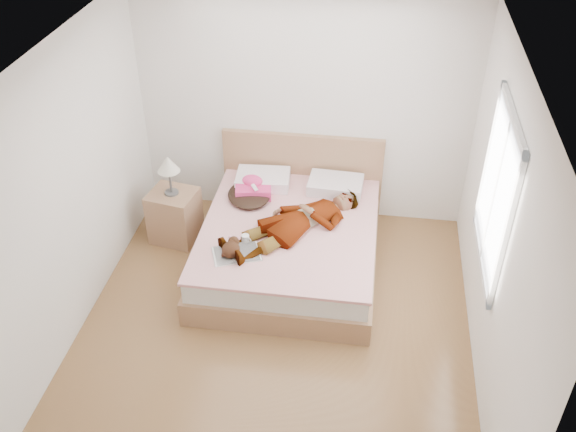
% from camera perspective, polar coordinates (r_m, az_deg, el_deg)
% --- Properties ---
extents(ground, '(4.00, 4.00, 0.00)m').
position_cam_1_polar(ground, '(6.09, -1.19, -10.02)').
color(ground, '#503319').
rests_on(ground, ground).
extents(woman, '(1.57, 1.58, 0.22)m').
position_cam_1_polar(woman, '(6.38, 0.76, -0.18)').
color(woman, white).
rests_on(woman, bed).
extents(hair, '(0.59, 0.67, 0.08)m').
position_cam_1_polar(hair, '(6.86, -3.45, 1.93)').
color(hair, black).
rests_on(hair, bed).
extents(phone, '(0.09, 0.09, 0.05)m').
position_cam_1_polar(phone, '(6.74, -2.99, 2.54)').
color(phone, silver).
rests_on(phone, bed).
extents(room_shell, '(4.00, 4.00, 4.00)m').
position_cam_1_polar(room_shell, '(5.42, 18.03, 1.93)').
color(room_shell, white).
rests_on(room_shell, ground).
extents(bed, '(1.80, 2.08, 1.00)m').
position_cam_1_polar(bed, '(6.67, 0.23, -2.05)').
color(bed, olive).
rests_on(bed, ground).
extents(towel, '(0.43, 0.37, 0.20)m').
position_cam_1_polar(towel, '(6.90, -3.12, 2.54)').
color(towel, '#E83F65').
rests_on(towel, bed).
extents(magazine, '(0.53, 0.44, 0.03)m').
position_cam_1_polar(magazine, '(6.11, -4.59, -3.36)').
color(magazine, white).
rests_on(magazine, bed).
extents(coffee_mug, '(0.12, 0.10, 0.09)m').
position_cam_1_polar(coffee_mug, '(6.23, -3.79, -2.04)').
color(coffee_mug, white).
rests_on(coffee_mug, bed).
extents(plush_toy, '(0.18, 0.27, 0.15)m').
position_cam_1_polar(plush_toy, '(6.07, -5.06, -2.87)').
color(plush_toy, black).
rests_on(plush_toy, bed).
extents(nightstand, '(0.55, 0.50, 1.04)m').
position_cam_1_polar(nightstand, '(7.05, -10.09, 0.34)').
color(nightstand, brown).
rests_on(nightstand, ground).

